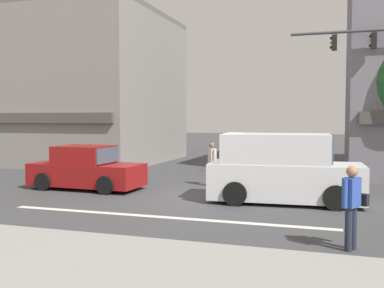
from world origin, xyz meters
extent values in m
plane|color=#3D3D3F|center=(0.00, 0.00, 0.00)|extent=(120.00, 120.00, 0.00)
cube|color=silver|center=(0.00, -3.50, 0.00)|extent=(9.00, 0.24, 0.01)
cube|color=gray|center=(0.00, -8.50, 0.08)|extent=(40.00, 5.00, 0.16)
cube|color=gray|center=(-11.58, 9.38, 4.18)|extent=(12.60, 9.73, 8.36)
cube|color=#4C4742|center=(-11.58, 4.41, 2.60)|extent=(11.97, 0.24, 0.50)
cube|color=#635F5B|center=(-11.58, 9.38, 8.51)|extent=(12.60, 9.73, 0.30)
cylinder|color=brown|center=(-8.28, 4.63, 4.50)|extent=(0.22, 0.22, 9.00)
cylinder|color=#47474C|center=(4.90, 4.31, 5.95)|extent=(4.80, 0.14, 0.12)
cube|color=black|center=(5.62, 4.31, 5.55)|extent=(0.20, 0.24, 0.60)
sphere|color=black|center=(5.50, 4.31, 5.73)|extent=(0.12, 0.12, 0.12)
sphere|color=orange|center=(5.50, 4.31, 5.55)|extent=(0.12, 0.12, 0.12)
sphere|color=black|center=(5.50, 4.31, 5.37)|extent=(0.12, 0.12, 0.12)
cube|color=black|center=(4.18, 4.31, 5.55)|extent=(0.20, 0.24, 0.60)
sphere|color=black|center=(4.06, 4.31, 5.73)|extent=(0.12, 0.12, 0.12)
sphere|color=orange|center=(4.06, 4.31, 5.55)|extent=(0.12, 0.12, 0.12)
sphere|color=black|center=(4.06, 4.31, 5.37)|extent=(0.12, 0.12, 0.12)
cube|color=navy|center=(0.05, 9.11, 0.54)|extent=(1.92, 4.19, 0.80)
cube|color=navy|center=(0.04, 9.21, 1.26)|extent=(1.66, 1.98, 0.64)
cube|color=#475666|center=(0.09, 8.24, 1.26)|extent=(1.44, 0.14, 0.54)
cylinder|color=black|center=(0.96, 7.89, 0.32)|extent=(0.21, 0.65, 0.64)
cylinder|color=black|center=(-0.73, 7.80, 0.32)|extent=(0.21, 0.65, 0.64)
cylinder|color=black|center=(0.82, 10.43, 0.32)|extent=(0.21, 0.65, 0.64)
cylinder|color=black|center=(-0.87, 10.34, 0.32)|extent=(0.21, 0.65, 0.64)
cube|color=silver|center=(2.85, -0.42, 0.66)|extent=(4.71, 2.14, 1.10)
cube|color=silver|center=(2.55, -0.44, 1.66)|extent=(3.31, 2.01, 0.90)
cube|color=#475666|center=(4.16, -0.33, 1.66)|extent=(0.17, 1.66, 0.76)
cylinder|color=black|center=(4.21, 0.60, 0.36)|extent=(0.73, 0.25, 0.72)
cylinder|color=black|center=(4.33, -1.24, 0.36)|extent=(0.73, 0.25, 0.72)
cylinder|color=black|center=(1.36, 0.41, 0.36)|extent=(0.73, 0.25, 0.72)
cylinder|color=black|center=(1.48, -1.43, 0.36)|extent=(0.73, 0.25, 0.72)
cube|color=maroon|center=(-4.36, 0.02, 0.54)|extent=(4.15, 1.84, 0.80)
cube|color=maroon|center=(-4.46, 0.02, 1.26)|extent=(1.95, 1.62, 0.64)
cube|color=#475666|center=(-3.49, -0.01, 1.26)|extent=(0.11, 1.44, 0.54)
cylinder|color=black|center=(-3.06, 0.83, 0.32)|extent=(0.65, 0.20, 0.64)
cylinder|color=black|center=(-3.12, -0.87, 0.32)|extent=(0.65, 0.20, 0.64)
cylinder|color=black|center=(-5.60, 0.91, 0.32)|extent=(0.65, 0.20, 0.64)
cylinder|color=black|center=(-5.66, -0.79, 0.32)|extent=(0.65, 0.20, 0.64)
cylinder|color=#232838|center=(4.57, -5.19, 0.43)|extent=(0.14, 0.14, 0.86)
cylinder|color=#232838|center=(4.66, -5.04, 0.43)|extent=(0.14, 0.14, 0.86)
cube|color=#2D4CA5|center=(4.61, -5.11, 1.15)|extent=(0.37, 0.42, 0.58)
sphere|color=#9E7051|center=(4.61, -5.11, 1.56)|extent=(0.22, 0.22, 0.22)
cylinder|color=#2D4CA5|center=(4.49, -5.32, 1.15)|extent=(0.09, 0.09, 0.56)
cylinder|color=#2D4CA5|center=(4.73, -4.91, 1.15)|extent=(0.09, 0.09, 0.56)
cube|color=black|center=(4.81, -4.86, 0.98)|extent=(0.30, 0.24, 0.24)
cylinder|color=#333338|center=(-0.12, 2.03, 0.43)|extent=(0.14, 0.14, 0.86)
cylinder|color=#333338|center=(-0.23, 2.18, 0.43)|extent=(0.14, 0.14, 0.86)
cube|color=beige|center=(-0.18, 2.11, 1.15)|extent=(0.39, 0.42, 0.58)
sphere|color=brown|center=(-0.18, 2.11, 1.56)|extent=(0.22, 0.22, 0.22)
cylinder|color=beige|center=(-0.03, 1.91, 1.15)|extent=(0.09, 0.09, 0.56)
cylinder|color=beige|center=(-0.32, 2.30, 1.15)|extent=(0.09, 0.09, 0.56)
cube|color=brown|center=(-0.34, 2.38, 0.98)|extent=(0.30, 0.27, 0.24)
camera|label=1|loc=(4.30, -14.34, 2.61)|focal=42.00mm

